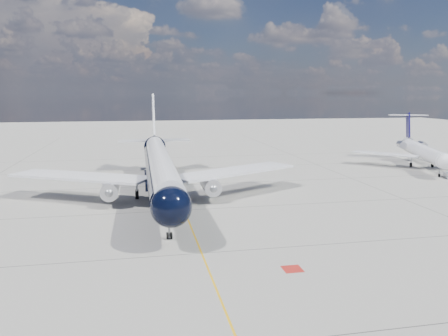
{
  "coord_description": "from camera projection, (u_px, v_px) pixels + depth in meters",
  "views": [
    {
      "loc": [
        -5.31,
        -42.17,
        14.26
      ],
      "look_at": [
        6.3,
        16.38,
        4.0
      ],
      "focal_mm": 35.0,
      "sensor_mm": 36.0,
      "label": 1
    }
  ],
  "objects": [
    {
      "name": "taxiway_centerline",
      "position": [
        174.0,
        185.0,
        68.37
      ],
      "size": [
        0.16,
        160.0,
        0.01
      ],
      "primitive_type": "cube",
      "color": "#E3A40B",
      "rests_on": "ground"
    },
    {
      "name": "ground",
      "position": [
        171.0,
        179.0,
        73.2
      ],
      "size": [
        320.0,
        320.0,
        0.0
      ],
      "primitive_type": "plane",
      "color": "#98958D",
      "rests_on": "ground"
    },
    {
      "name": "red_marking",
      "position": [
        292.0,
        269.0,
        35.84
      ],
      "size": [
        1.6,
        1.6,
        0.01
      ],
      "primitive_type": "cube",
      "color": "maroon",
      "rests_on": "ground"
    },
    {
      "name": "regional_jet",
      "position": [
        421.0,
        150.0,
        85.67
      ],
      "size": [
        24.66,
        29.1,
        10.18
      ],
      "rotation": [
        0.0,
        0.0,
        -0.35
      ],
      "color": "white",
      "rests_on": "ground"
    },
    {
      "name": "main_airliner",
      "position": [
        160.0,
        166.0,
        59.78
      ],
      "size": [
        40.37,
        49.01,
        14.19
      ],
      "rotation": [
        0.0,
        0.0,
        -0.0
      ],
      "color": "black",
      "rests_on": "ground"
    }
  ]
}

